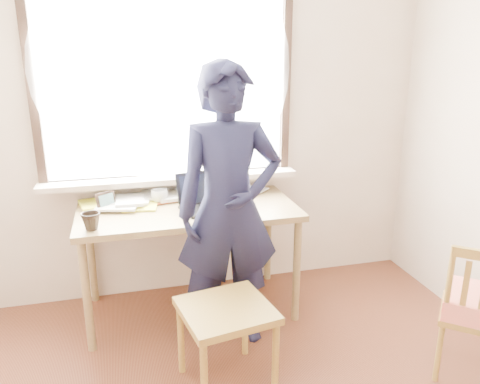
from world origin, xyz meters
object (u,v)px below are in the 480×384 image
object	(u,v)px
mug_dark	(91,221)
work_chair	(226,319)
person	(229,209)
laptop	(205,200)
side_chair	(479,307)
mug_white	(159,196)
desk	(188,218)

from	to	relation	value
mug_dark	work_chair	distance (m)	1.00
mug_dark	person	xyz separation A→B (m)	(0.82, -0.12, 0.05)
work_chair	laptop	bearing A→B (deg)	87.07
person	work_chair	bearing A→B (deg)	-103.17
side_chair	person	world-z (taller)	person
work_chair	side_chair	distance (m)	1.43
laptop	mug_dark	world-z (taller)	laptop
mug_white	mug_dark	size ratio (longest dim) A/B	1.04
mug_white	person	world-z (taller)	person
desk	person	world-z (taller)	person
mug_white	side_chair	bearing A→B (deg)	-37.82
work_chair	mug_white	bearing A→B (deg)	104.39
side_chair	mug_dark	bearing A→B (deg)	157.64
desk	mug_white	world-z (taller)	mug_white
desk	laptop	world-z (taller)	laptop
mug_dark	mug_white	bearing A→B (deg)	43.21
mug_white	person	bearing A→B (deg)	-54.94
mug_dark	desk	bearing A→B (deg)	22.63
mug_dark	side_chair	bearing A→B (deg)	-22.36
mug_white	person	distance (m)	0.66
laptop	mug_white	xyz separation A→B (m)	(-0.29, 0.19, -0.01)
laptop	side_chair	xyz separation A→B (m)	(1.36, -1.09, -0.40)
desk	side_chair	world-z (taller)	side_chair
work_chair	side_chair	size ratio (longest dim) A/B	0.65
laptop	side_chair	distance (m)	1.79
mug_white	work_chair	xyz separation A→B (m)	(0.25, -0.99, -0.43)
work_chair	desk	bearing A→B (deg)	95.16
mug_white	side_chair	distance (m)	2.13
work_chair	person	bearing A→B (deg)	74.51
desk	work_chair	xyz separation A→B (m)	(0.07, -0.83, -0.30)
mug_white	mug_dark	distance (m)	0.61
person	side_chair	bearing A→B (deg)	-27.96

